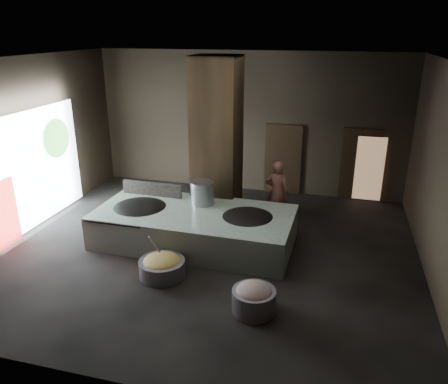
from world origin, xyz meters
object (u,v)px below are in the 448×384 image
(wok_right, at_px, (247,220))
(meat_basin, at_px, (254,301))
(wok_left, at_px, (140,210))
(cook, at_px, (277,192))
(hearth_platform, at_px, (194,227))
(stock_pot, at_px, (202,194))
(veg_basin, at_px, (162,268))

(wok_right, relative_size, meat_basin, 1.70)
(wok_left, xyz_separation_m, cook, (3.27, 1.81, 0.15))
(hearth_platform, height_order, stock_pot, stock_pot)
(wok_left, height_order, stock_pot, stock_pot)
(wok_right, bearing_deg, wok_left, -177.95)
(veg_basin, bearing_deg, stock_pot, 84.04)
(hearth_platform, xyz_separation_m, veg_basin, (-0.19, -1.71, -0.24))
(hearth_platform, height_order, veg_basin, hearth_platform)
(cook, height_order, veg_basin, cook)
(stock_pot, bearing_deg, meat_basin, -56.81)
(hearth_platform, distance_m, cook, 2.57)
(hearth_platform, relative_size, wok_left, 3.17)
(stock_pot, bearing_deg, wok_left, -158.20)
(veg_basin, height_order, meat_basin, meat_basin)
(wok_left, relative_size, meat_basin, 1.83)
(wok_right, height_order, cook, cook)
(wok_right, xyz_separation_m, meat_basin, (0.67, -2.51, -0.52))
(cook, bearing_deg, hearth_platform, 49.87)
(wok_right, distance_m, stock_pot, 1.44)
(cook, distance_m, veg_basin, 4.07)
(hearth_platform, relative_size, wok_right, 3.41)
(wok_right, bearing_deg, cook, 74.68)
(stock_pot, distance_m, veg_basin, 2.46)
(stock_pot, bearing_deg, hearth_platform, -95.19)
(wok_right, relative_size, stock_pot, 2.25)
(wok_right, xyz_separation_m, cook, (0.47, 1.71, 0.15))
(wok_left, height_order, veg_basin, wok_left)
(hearth_platform, distance_m, meat_basin, 3.19)
(wok_right, bearing_deg, hearth_platform, -177.88)
(hearth_platform, xyz_separation_m, wok_left, (-1.45, -0.05, 0.32))
(wok_right, bearing_deg, meat_basin, -75.06)
(wok_left, xyz_separation_m, veg_basin, (1.26, -1.66, -0.56))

